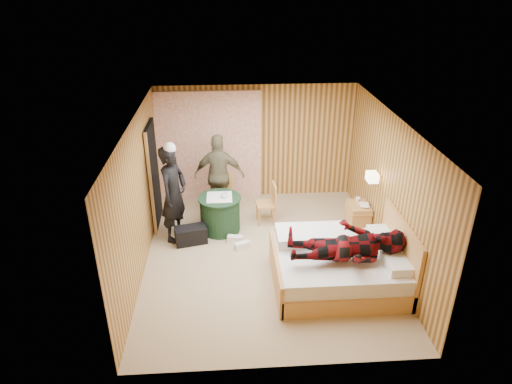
{
  "coord_description": "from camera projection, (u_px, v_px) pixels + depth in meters",
  "views": [
    {
      "loc": [
        -0.63,
        -6.75,
        4.62
      ],
      "look_at": [
        -0.14,
        0.49,
        1.05
      ],
      "focal_mm": 32.0,
      "sensor_mm": 36.0,
      "label": 1
    }
  ],
  "objects": [
    {
      "name": "round_table",
      "position": [
        220.0,
        213.0,
        8.8
      ],
      "size": [
        0.82,
        0.82,
        0.73
      ],
      "color": "#1B3B1F",
      "rests_on": "floor"
    },
    {
      "name": "doorway",
      "position": [
        154.0,
        175.0,
        8.8
      ],
      "size": [
        0.06,
        0.9,
        2.05
      ],
      "primitive_type": "cube",
      "color": "black",
      "rests_on": "floor"
    },
    {
      "name": "cup_table",
      "position": [
        225.0,
        196.0,
        8.58
      ],
      "size": [
        0.13,
        0.13,
        0.1
      ],
      "primitive_type": "imported",
      "rotation": [
        0.0,
        0.0,
        -0.07
      ],
      "color": "white",
      "rests_on": "round_table"
    },
    {
      "name": "floor",
      "position": [
        266.0,
        257.0,
        8.12
      ],
      "size": [
        4.2,
        5.0,
        0.01
      ],
      "primitive_type": "cube",
      "color": "tan",
      "rests_on": "ground"
    },
    {
      "name": "woman_standing",
      "position": [
        174.0,
        194.0,
        8.31
      ],
      "size": [
        0.68,
        0.79,
        1.84
      ],
      "primitive_type": "imported",
      "rotation": [
        0.0,
        0.0,
        1.14
      ],
      "color": "black",
      "rests_on": "floor"
    },
    {
      "name": "ceiling",
      "position": [
        267.0,
        121.0,
        7.02
      ],
      "size": [
        4.2,
        5.0,
        0.01
      ],
      "primitive_type": "cube",
      "color": "silver",
      "rests_on": "wall_back"
    },
    {
      "name": "sneaker_right",
      "position": [
        235.0,
        239.0,
        8.54
      ],
      "size": [
        0.3,
        0.17,
        0.13
      ],
      "primitive_type": "cube",
      "rotation": [
        0.0,
        0.0,
        -0.19
      ],
      "color": "white",
      "rests_on": "floor"
    },
    {
      "name": "chair_far",
      "position": [
        221.0,
        191.0,
        9.3
      ],
      "size": [
        0.55,
        0.55,
        0.93
      ],
      "rotation": [
        0.0,
        0.0,
        -0.39
      ],
      "color": "#E09A5B",
      "rests_on": "floor"
    },
    {
      "name": "book_upper",
      "position": [
        360.0,
        205.0,
        8.72
      ],
      "size": [
        0.21,
        0.26,
        0.02
      ],
      "primitive_type": "imported",
      "rotation": [
        0.0,
        0.0,
        -0.25
      ],
      "color": "white",
      "rests_on": "nightstand"
    },
    {
      "name": "man_on_bed",
      "position": [
        349.0,
        238.0,
        6.83
      ],
      "size": [
        0.86,
        0.67,
        1.77
      ],
      "primitive_type": "imported",
      "rotation": [
        0.0,
        1.57,
        0.0
      ],
      "color": "#65090D",
      "rests_on": "bed"
    },
    {
      "name": "cup_nightstand",
      "position": [
        358.0,
        199.0,
        8.87
      ],
      "size": [
        0.13,
        0.13,
        0.09
      ],
      "primitive_type": "imported",
      "rotation": [
        0.0,
        0.0,
        -0.32
      ],
      "color": "white",
      "rests_on": "nightstand"
    },
    {
      "name": "wall_left",
      "position": [
        139.0,
        198.0,
        7.44
      ],
      "size": [
        0.02,
        5.0,
        2.5
      ],
      "primitive_type": "cube",
      "color": "tan",
      "rests_on": "floor"
    },
    {
      "name": "wall_right",
      "position": [
        390.0,
        190.0,
        7.7
      ],
      "size": [
        0.02,
        5.0,
        2.5
      ],
      "primitive_type": "cube",
      "color": "tan",
      "rests_on": "floor"
    },
    {
      "name": "wall_back",
      "position": [
        256.0,
        143.0,
        9.81
      ],
      "size": [
        4.2,
        0.02,
        2.5
      ],
      "primitive_type": "cube",
      "color": "tan",
      "rests_on": "floor"
    },
    {
      "name": "book_lower",
      "position": [
        360.0,
        205.0,
        8.73
      ],
      "size": [
        0.18,
        0.23,
        0.02
      ],
      "primitive_type": "imported",
      "rotation": [
        0.0,
        0.0,
        0.06
      ],
      "color": "white",
      "rests_on": "nightstand"
    },
    {
      "name": "chair_near",
      "position": [
        269.0,
        200.0,
        9.05
      ],
      "size": [
        0.4,
        0.4,
        0.82
      ],
      "rotation": [
        0.0,
        0.0,
        -1.49
      ],
      "color": "#E09A5B",
      "rests_on": "floor"
    },
    {
      "name": "wall_lamp",
      "position": [
        372.0,
        177.0,
        8.07
      ],
      "size": [
        0.26,
        0.24,
        0.16
      ],
      "color": "gold",
      "rests_on": "wall_right"
    },
    {
      "name": "man_at_table",
      "position": [
        219.0,
        176.0,
        9.19
      ],
      "size": [
        1.04,
        0.5,
        1.72
      ],
      "primitive_type": "imported",
      "rotation": [
        0.0,
        0.0,
        3.06
      ],
      "color": "brown",
      "rests_on": "floor"
    },
    {
      "name": "sneaker_left",
      "position": [
        242.0,
        245.0,
        8.34
      ],
      "size": [
        0.3,
        0.21,
        0.12
      ],
      "primitive_type": "cube",
      "rotation": [
        0.0,
        0.0,
        0.41
      ],
      "color": "white",
      "rests_on": "floor"
    },
    {
      "name": "curtain",
      "position": [
        210.0,
        147.0,
        9.7
      ],
      "size": [
        2.2,
        0.08,
        2.4
      ],
      "primitive_type": "cube",
      "color": "white",
      "rests_on": "floor"
    },
    {
      "name": "nightstand",
      "position": [
        358.0,
        216.0,
        8.89
      ],
      "size": [
        0.4,
        0.55,
        0.53
      ],
      "color": "#E09A5B",
      "rests_on": "floor"
    },
    {
      "name": "duffel_bag",
      "position": [
        191.0,
        235.0,
        8.47
      ],
      "size": [
        0.63,
        0.43,
        0.33
      ],
      "primitive_type": "cube",
      "rotation": [
        0.0,
        0.0,
        0.23
      ],
      "color": "black",
      "rests_on": "floor"
    },
    {
      "name": "bed",
      "position": [
        340.0,
        266.0,
        7.32
      ],
      "size": [
        2.06,
        1.62,
        1.11
      ],
      "color": "#E09A5B",
      "rests_on": "floor"
    }
  ]
}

